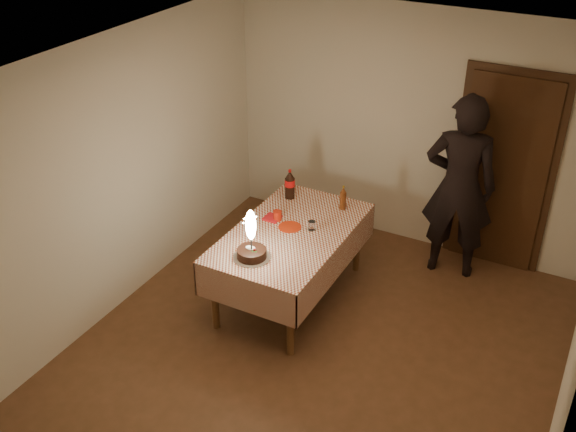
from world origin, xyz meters
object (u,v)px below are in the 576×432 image
object	(u,v)px
birthday_cake	(251,246)
cola_bottle	(290,184)
red_cup	(277,216)
photographer	(459,187)
clear_cup	(312,226)
red_plate	(290,227)
dining_table	(290,240)
amber_bottle_right	(343,198)

from	to	relation	value
birthday_cake	cola_bottle	distance (m)	1.16
red_cup	photographer	distance (m)	1.82
clear_cup	red_plate	bearing A→B (deg)	-164.00
clear_cup	red_cup	bearing A→B (deg)	179.07
dining_table	photographer	xyz separation A→B (m)	(1.25, 1.21, 0.32)
dining_table	red_plate	distance (m)	0.13
red_plate	amber_bottle_right	bearing A→B (deg)	62.29
amber_bottle_right	clear_cup	bearing A→B (deg)	-100.54
red_plate	photographer	size ratio (longest dim) A/B	0.11
birthday_cake	amber_bottle_right	size ratio (longest dim) A/B	1.88
cola_bottle	amber_bottle_right	bearing A→B (deg)	4.13
clear_cup	amber_bottle_right	world-z (taller)	amber_bottle_right
cola_bottle	dining_table	bearing A→B (deg)	-61.67
dining_table	photographer	world-z (taller)	photographer
red_plate	amber_bottle_right	world-z (taller)	amber_bottle_right
red_plate	cola_bottle	world-z (taller)	cola_bottle
birthday_cake	photographer	xyz separation A→B (m)	(1.34, 1.76, 0.09)
cola_bottle	photographer	bearing A→B (deg)	21.78
birthday_cake	red_plate	size ratio (longest dim) A/B	2.18
birthday_cake	red_plate	xyz separation A→B (m)	(0.06, 0.61, -0.12)
red_plate	photographer	xyz separation A→B (m)	(1.29, 1.15, 0.21)
cola_bottle	amber_bottle_right	world-z (taller)	cola_bottle
red_plate	amber_bottle_right	size ratio (longest dim) A/B	0.86
dining_table	red_cup	xyz separation A→B (m)	(-0.21, 0.13, 0.15)
dining_table	red_cup	world-z (taller)	red_cup
birthday_cake	clear_cup	size ratio (longest dim) A/B	5.33
birthday_cake	cola_bottle	size ratio (longest dim) A/B	1.51
red_plate	red_cup	xyz separation A→B (m)	(-0.17, 0.06, 0.05)
red_cup	cola_bottle	size ratio (longest dim) A/B	0.31
birthday_cake	red_plate	distance (m)	0.63
red_plate	red_cup	size ratio (longest dim) A/B	2.20
dining_table	birthday_cake	xyz separation A→B (m)	(-0.10, -0.55, 0.23)
clear_cup	amber_bottle_right	bearing A→B (deg)	79.46
clear_cup	photographer	size ratio (longest dim) A/B	0.05
photographer	red_plate	bearing A→B (deg)	-138.27
cola_bottle	amber_bottle_right	size ratio (longest dim) A/B	1.25
birthday_cake	red_cup	bearing A→B (deg)	99.38
dining_table	photographer	size ratio (longest dim) A/B	0.88
red_cup	amber_bottle_right	bearing A→B (deg)	47.07
dining_table	photographer	bearing A→B (deg)	44.09
photographer	dining_table	bearing A→B (deg)	-135.91
birthday_cake	photographer	size ratio (longest dim) A/B	0.25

